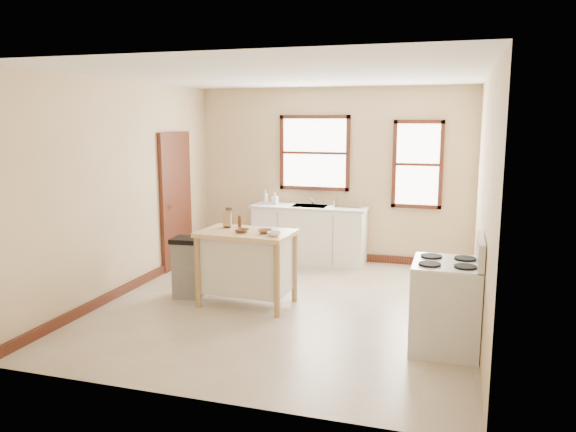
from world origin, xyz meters
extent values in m
plane|color=#B6A690|center=(0.00, 0.00, 0.00)|extent=(5.00, 5.00, 0.00)
plane|color=white|center=(0.00, 0.00, 2.80)|extent=(5.00, 5.00, 0.00)
cube|color=beige|center=(0.00, 2.50, 1.40)|extent=(4.50, 0.04, 2.80)
cube|color=beige|center=(-2.25, 0.00, 1.40)|extent=(0.04, 5.00, 2.80)
cube|color=beige|center=(2.25, 0.00, 1.40)|extent=(0.04, 5.00, 2.80)
cube|color=#36150E|center=(-2.21, 1.30, 1.05)|extent=(0.06, 0.90, 2.10)
cube|color=#36150E|center=(0.00, 2.47, 0.06)|extent=(4.50, 0.04, 0.12)
cube|color=#36150E|center=(-2.22, 0.00, 0.06)|extent=(0.04, 5.00, 0.12)
cylinder|color=silver|center=(-0.30, 2.38, 1.03)|extent=(0.03, 0.03, 0.22)
imported|color=#B2B2B2|center=(-1.05, 2.18, 1.03)|extent=(0.09, 0.09, 0.23)
imported|color=#B2B2B2|center=(-0.89, 2.20, 1.01)|extent=(0.10, 0.10, 0.19)
cylinder|color=#422211|center=(-0.68, 0.12, 1.01)|extent=(0.05, 0.05, 0.15)
imported|color=brown|center=(-0.53, -0.19, 0.96)|extent=(0.21, 0.21, 0.04)
imported|color=brown|center=(-0.24, -0.14, 0.96)|extent=(0.25, 0.25, 0.04)
imported|color=white|center=(-0.09, -0.28, 0.96)|extent=(0.19, 0.19, 0.05)
camera|label=1|loc=(1.97, -6.42, 2.30)|focal=35.00mm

